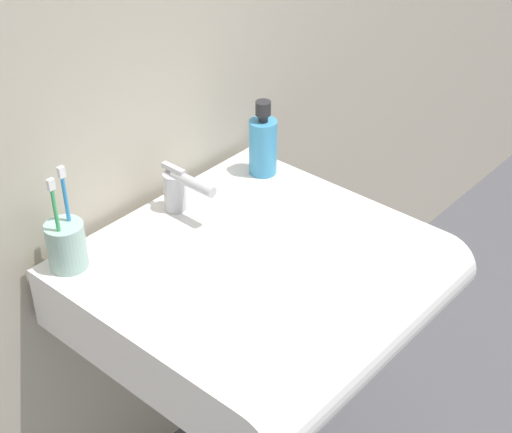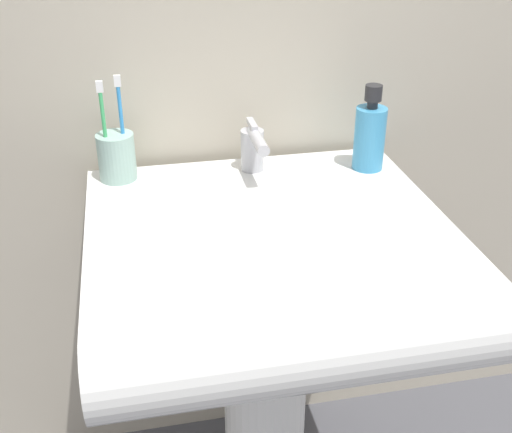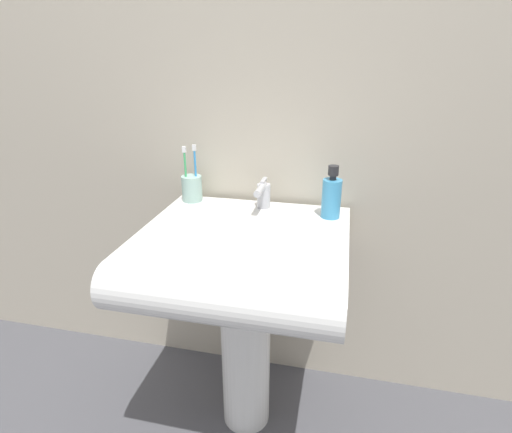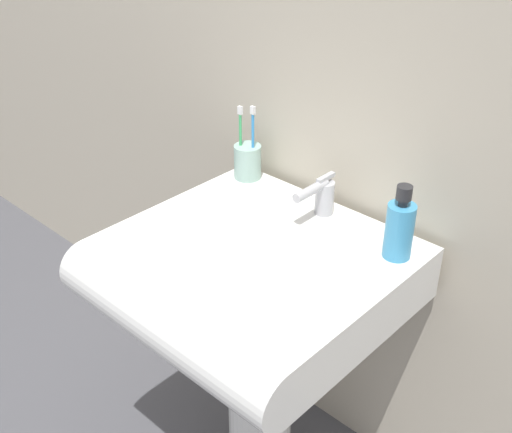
# 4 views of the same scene
# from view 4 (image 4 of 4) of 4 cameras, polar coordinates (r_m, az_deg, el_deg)

# --- Properties ---
(sink_pedestal) EXTENTS (0.16, 0.16, 0.60)m
(sink_pedestal) POSITION_cam_4_polar(r_m,az_deg,el_deg) (1.66, 0.36, -14.94)
(sink_pedestal) COLOR white
(sink_pedestal) RESTS_ON ground
(sink_basin) EXTENTS (0.60, 0.58, 0.13)m
(sink_basin) POSITION_cam_4_polar(r_m,az_deg,el_deg) (1.39, -1.02, -5.52)
(sink_basin) COLOR white
(sink_basin) RESTS_ON sink_pedestal
(faucet) EXTENTS (0.04, 0.13, 0.10)m
(faucet) POSITION_cam_4_polar(r_m,az_deg,el_deg) (1.47, 5.84, 1.88)
(faucet) COLOR #B7B7BC
(faucet) RESTS_ON sink_basin
(toothbrush_cup) EXTENTS (0.07, 0.07, 0.20)m
(toothbrush_cup) POSITION_cam_4_polar(r_m,az_deg,el_deg) (1.64, -0.76, 4.99)
(toothbrush_cup) COLOR #99BFB2
(toothbrush_cup) RESTS_ON sink_basin
(soap_bottle) EXTENTS (0.06, 0.06, 0.17)m
(soap_bottle) POSITION_cam_4_polar(r_m,az_deg,el_deg) (1.34, 12.64, -1.04)
(soap_bottle) COLOR #3F99CC
(soap_bottle) RESTS_ON sink_basin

